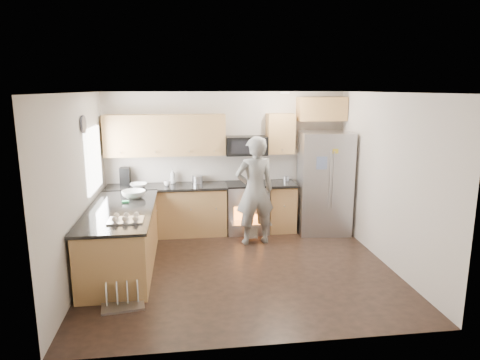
{
  "coord_description": "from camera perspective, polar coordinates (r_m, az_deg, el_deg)",
  "views": [
    {
      "loc": [
        -0.78,
        -5.98,
        2.66
      ],
      "look_at": [
        0.07,
        0.5,
        1.25
      ],
      "focal_mm": 32.0,
      "sensor_mm": 36.0,
      "label": 1
    }
  ],
  "objects": [
    {
      "name": "peninsula",
      "position": [
        6.67,
        -15.47,
        -7.49
      ],
      "size": [
        0.96,
        2.36,
        1.04
      ],
      "color": "#AE7F45",
      "rests_on": "ground"
    },
    {
      "name": "refrigerator",
      "position": [
        8.07,
        11.18,
        -0.38
      ],
      "size": [
        0.99,
        0.81,
        1.88
      ],
      "rotation": [
        0.0,
        0.0,
        -0.1
      ],
      "color": "#B7B7BC",
      "rests_on": "ground"
    },
    {
      "name": "stove_range",
      "position": [
        8.0,
        0.91,
        -2.2
      ],
      "size": [
        0.76,
        0.97,
        1.79
      ],
      "color": "#B7B7BC",
      "rests_on": "ground"
    },
    {
      "name": "back_cabinet_run",
      "position": [
        7.91,
        -5.86,
        -0.29
      ],
      "size": [
        4.45,
        0.64,
        2.5
      ],
      "color": "#AE7F45",
      "rests_on": "ground"
    },
    {
      "name": "person",
      "position": [
        7.33,
        1.99,
        -1.43
      ],
      "size": [
        0.74,
        0.54,
        1.88
      ],
      "primitive_type": "imported",
      "rotation": [
        0.0,
        0.0,
        3.28
      ],
      "color": "gray",
      "rests_on": "ground"
    },
    {
      "name": "ground",
      "position": [
        6.59,
        0.0,
        -11.65
      ],
      "size": [
        4.5,
        4.5,
        0.0
      ],
      "primitive_type": "plane",
      "color": "black",
      "rests_on": "ground"
    },
    {
      "name": "dish_rack",
      "position": [
        5.72,
        -15.37,
        -15.04
      ],
      "size": [
        0.57,
        0.48,
        0.32
      ],
      "rotation": [
        0.0,
        0.0,
        0.14
      ],
      "color": "#B7B7BC",
      "rests_on": "ground"
    },
    {
      "name": "room_shell",
      "position": [
        6.12,
        -0.36,
        2.89
      ],
      "size": [
        4.54,
        4.04,
        2.62
      ],
      "color": "beige",
      "rests_on": "ground"
    }
  ]
}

